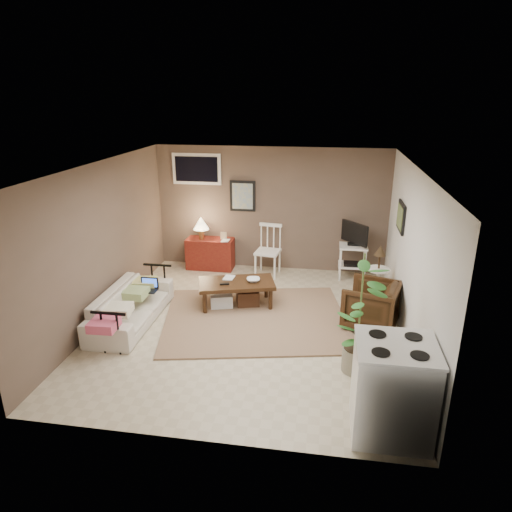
% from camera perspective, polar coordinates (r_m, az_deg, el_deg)
% --- Properties ---
extents(floor, '(5.00, 5.00, 0.00)m').
position_cam_1_polar(floor, '(7.03, -0.87, -8.61)').
color(floor, '#C1B293').
rests_on(floor, ground).
extents(art_back, '(0.50, 0.03, 0.60)m').
position_cam_1_polar(art_back, '(8.92, -1.68, 7.50)').
color(art_back, black).
extents(art_right, '(0.03, 0.60, 0.45)m').
position_cam_1_polar(art_right, '(7.46, 17.67, 4.69)').
color(art_right, black).
extents(window, '(0.96, 0.03, 0.60)m').
position_cam_1_polar(window, '(9.04, -7.43, 10.73)').
color(window, white).
extents(rug, '(3.19, 2.75, 0.03)m').
position_cam_1_polar(rug, '(7.19, -0.06, -7.81)').
color(rug, '#926D55').
rests_on(rug, floor).
extents(coffee_table, '(1.34, 0.94, 0.46)m').
position_cam_1_polar(coffee_table, '(7.51, -2.50, -4.49)').
color(coffee_table, '#39240F').
rests_on(coffee_table, floor).
extents(sofa, '(0.54, 1.85, 0.72)m').
position_cam_1_polar(sofa, '(7.22, -15.43, -5.37)').
color(sofa, beige).
rests_on(sofa, floor).
extents(sofa_pillows, '(0.35, 1.76, 0.12)m').
position_cam_1_polar(sofa_pillows, '(6.99, -15.85, -5.51)').
color(sofa_pillows, '#EEE7C5').
rests_on(sofa_pillows, sofa).
extents(sofa_end_rails, '(0.50, 1.85, 0.62)m').
position_cam_1_polar(sofa_end_rails, '(7.20, -14.61, -5.81)').
color(sofa_end_rails, black).
rests_on(sofa_end_rails, floor).
extents(laptop, '(0.28, 0.21, 0.19)m').
position_cam_1_polar(laptop, '(7.37, -13.25, -3.73)').
color(laptop, black).
rests_on(laptop, sofa).
extents(red_console, '(0.92, 0.41, 1.07)m').
position_cam_1_polar(red_console, '(9.14, -5.84, 0.66)').
color(red_console, maroon).
rests_on(red_console, floor).
extents(spindle_chair, '(0.50, 0.50, 0.98)m').
position_cam_1_polar(spindle_chair, '(8.75, 1.51, 0.53)').
color(spindle_chair, white).
rests_on(spindle_chair, floor).
extents(tv_stand, '(0.51, 0.53, 1.09)m').
position_cam_1_polar(tv_stand, '(8.72, 12.06, 0.81)').
color(tv_stand, white).
rests_on(tv_stand, floor).
extents(side_table, '(0.38, 0.38, 1.00)m').
position_cam_1_polar(side_table, '(7.78, 15.09, -1.40)').
color(side_table, white).
rests_on(side_table, floor).
extents(armchair, '(0.89, 0.92, 0.77)m').
position_cam_1_polar(armchair, '(7.04, 14.20, -5.69)').
color(armchair, '#311C0D').
rests_on(armchair, floor).
extents(potted_plant, '(0.40, 0.40, 1.60)m').
position_cam_1_polar(potted_plant, '(5.71, 12.91, -6.56)').
color(potted_plant, gray).
rests_on(potted_plant, floor).
extents(stove, '(0.79, 0.74, 1.04)m').
position_cam_1_polar(stove, '(4.99, 16.68, -15.64)').
color(stove, white).
rests_on(stove, floor).
extents(bowl, '(0.22, 0.10, 0.22)m').
position_cam_1_polar(bowl, '(7.41, -0.34, -2.41)').
color(bowl, '#39240F').
rests_on(bowl, coffee_table).
extents(book_table, '(0.17, 0.03, 0.23)m').
position_cam_1_polar(book_table, '(7.56, -4.04, -1.94)').
color(book_table, '#39240F').
rests_on(book_table, coffee_table).
extents(book_console, '(0.15, 0.02, 0.20)m').
position_cam_1_polar(book_console, '(8.89, -4.33, 2.50)').
color(book_console, '#39240F').
rests_on(book_console, red_console).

